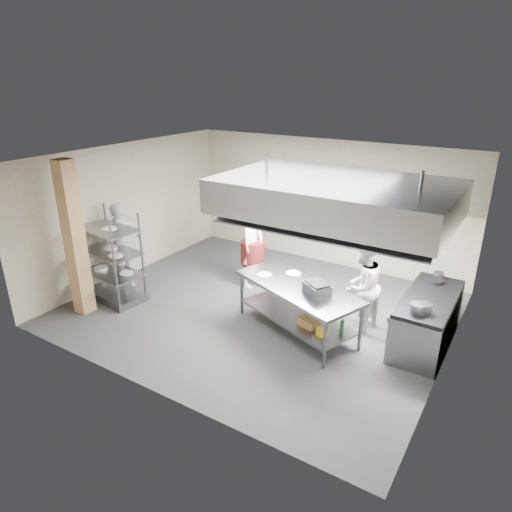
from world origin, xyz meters
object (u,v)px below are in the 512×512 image
Objects in this scene: chef_plating at (122,246)px; griddle at (317,289)px; pass_rack at (112,256)px; cooking_range at (427,321)px; stockpot at (425,308)px; island at (297,308)px; chef_line at (362,286)px; chef_head at (252,245)px.

griddle is (4.44, 0.22, 0.05)m from chef_plating.
chef_plating is 4.48× the size of griddle.
pass_rack reaches higher than cooking_range.
stockpot is (6.12, 0.60, 0.01)m from chef_plating.
griddle reaches higher than island.
island is 0.73m from griddle.
chef_plating is at bearing -144.04° from griddle.
pass_rack reaches higher than griddle.
cooking_range is 4.65× the size of griddle.
stockpot is at bearing 46.19° from griddle.
chef_plating is at bearing -174.38° from stockpot.
chef_plating is (-4.94, -1.02, 0.09)m from chef_line.
stockpot is at bearing 26.77° from island.
chef_head reaches higher than griddle.
griddle is at bearing -148.66° from cooking_range.
griddle is at bearing -126.43° from chef_head.
cooking_range is at bearing 42.57° from island.
cooking_range is at bearing -99.89° from chef_head.
pass_rack is 4.30m from griddle.
pass_rack is at bearing 19.18° from chef_plating.
chef_line is at bearing -170.40° from cooking_range.
chef_line is 0.91× the size of chef_plating.
island is at bearing -158.12° from cooking_range.
stockpot is (2.12, 0.23, 0.52)m from island.
chef_line is at bearing 24.96° from pass_rack.
cooking_range is 6.22m from chef_plating.
chef_plating is 4.45m from griddle.
pass_rack is 6.14m from cooking_range.
chef_plating reaches higher than chef_line.
chef_plating is at bearing 120.59° from pass_rack.
chef_plating reaches higher than chef_head.
chef_plating is at bearing -168.73° from cooking_range.
griddle is at bearing 0.66° from island.
stockpot is (1.18, -0.42, 0.10)m from chef_line.
chef_line is (-1.14, -0.19, 0.45)m from cooking_range.
pass_rack is at bearing -164.04° from cooking_range.
pass_rack is 0.98× the size of chef_plating.
pass_rack is 2.91m from chef_head.
pass_rack is 4.97m from chef_line.
griddle is (0.44, -0.16, 0.56)m from island.
pass_rack is 1.08× the size of chef_line.
stockpot is at bearing 91.73° from chef_plating.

